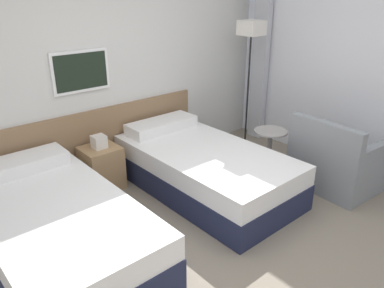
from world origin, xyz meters
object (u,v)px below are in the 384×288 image
object	(u,v)px
bed_near_door	(56,227)
nightstand	(102,167)
side_table	(270,144)
bed_near_window	(204,168)
floor_lamp	(251,40)
armchair	(335,163)

from	to	relation	value
bed_near_door	nightstand	xyz separation A→B (m)	(0.84, 0.77, 0.00)
bed_near_door	side_table	size ratio (longest dim) A/B	3.69
bed_near_door	side_table	world-z (taller)	bed_near_door
bed_near_window	floor_lamp	distance (m)	1.84
armchair	bed_near_window	bearing A→B (deg)	55.80
bed_near_window	side_table	xyz separation A→B (m)	(0.86, -0.23, 0.13)
nightstand	floor_lamp	distance (m)	2.46
bed_near_door	armchair	world-z (taller)	armchair
floor_lamp	armchair	size ratio (longest dim) A/B	1.92
nightstand	side_table	size ratio (longest dim) A/B	1.14
bed_near_door	armchair	bearing A→B (deg)	-17.86
nightstand	side_table	world-z (taller)	nightstand
bed_near_window	bed_near_door	bearing A→B (deg)	180.00
nightstand	floor_lamp	world-z (taller)	floor_lamp
side_table	armchair	size ratio (longest dim) A/B	0.61
nightstand	armchair	world-z (taller)	armchair
floor_lamp	armchair	xyz separation A→B (m)	(-0.10, -1.43, -1.21)
bed_near_window	floor_lamp	bearing A→B (deg)	21.78
bed_near_door	bed_near_window	size ratio (longest dim) A/B	1.00
nightstand	floor_lamp	bearing A→B (deg)	-7.19
bed_near_door	bed_near_window	bearing A→B (deg)	0.00
bed_near_window	nightstand	distance (m)	1.14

